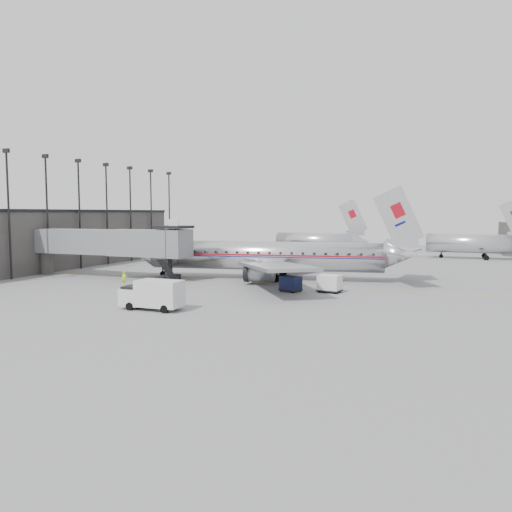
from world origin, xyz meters
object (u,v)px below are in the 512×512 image
Objects in this scene: baggage_cart_navy at (291,283)px; baggage_cart_white at (330,283)px; ramp_worker at (124,278)px; service_van at (152,294)px; airliner at (270,256)px.

baggage_cart_navy is 0.96× the size of baggage_cart_white.
ramp_worker is (-21.74, -3.46, -0.14)m from baggage_cart_white.
ramp_worker is at bearing -152.37° from baggage_cart_navy.
baggage_cart_white is (11.49, 13.83, -0.36)m from service_van.
airliner is 16.87m from ramp_worker.
service_van reaches higher than ramp_worker.
airliner is 6.66× the size of service_van.
baggage_cart_white is (8.74, -7.11, -1.83)m from airliner.
airliner is at bearing 82.28° from service_van.
baggage_cart_navy is (5.00, -8.01, -1.93)m from airliner.
baggage_cart_navy is 1.52× the size of ramp_worker.
airliner is 21.16m from service_van.
baggage_cart_white is at bearing 6.14° from ramp_worker.
service_van reaches higher than baggage_cart_white.
airliner is 22.24× the size of ramp_worker.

